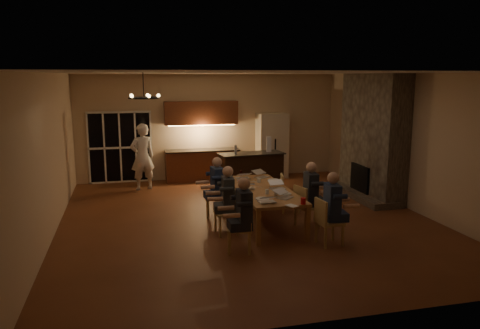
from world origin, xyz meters
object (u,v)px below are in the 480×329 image
Objects in this scene: person_left_far at (217,188)px; chair_right_mid at (308,206)px; laptop_e at (243,174)px; can_cola at (241,173)px; person_right_near at (332,208)px; bar_blender at (269,144)px; laptop_b at (285,192)px; laptop_f at (262,173)px; chair_left_near at (239,228)px; chandelier at (144,98)px; bar_island at (251,172)px; mug_mid at (259,180)px; laptop_d at (277,184)px; redcup_near at (303,201)px; refrigerator at (272,145)px; standing_person at (142,157)px; laptop_a at (267,197)px; laptop_c at (248,183)px; plate_near at (286,194)px; chair_left_far at (216,197)px; mug_back at (239,179)px; plate_left at (262,199)px; person_left_near at (244,216)px; chair_right_near at (330,222)px; dining_table at (263,205)px; can_silver at (276,193)px; redcup_mid at (240,183)px; bar_bottle at (236,150)px; plate_far at (274,180)px; chair_left_mid at (226,212)px; person_right_mid at (311,194)px; person_left_mid at (228,200)px; chair_right_far at (290,193)px; mug_front at (267,192)px.

chair_right_mid is at bearing 53.59° from person_left_far.
can_cola is (0.04, 0.34, -0.05)m from laptop_e.
person_right_near reaches higher than can_cola.
bar_blender reaches higher than laptop_e.
laptop_f is (0.10, 1.94, 0.00)m from laptop_b.
chandelier reaches higher than chair_left_near.
bar_island is 2.15m from mug_mid.
redcup_near is (0.09, -1.27, -0.05)m from laptop_d.
refrigerator is at bearing 78.16° from redcup_near.
laptop_a is at bearing 99.03° from standing_person.
plate_near is at bearing 151.74° from laptop_c.
chair_left_far is 0.68m from mug_back.
laptop_c is 0.96m from plate_left.
standing_person is at bearing -54.65° from laptop_e.
person_left_near reaches higher than redcup_near.
laptop_d is at bearing -72.52° from mug_mid.
dining_table is at bearing 22.04° from chair_right_near.
can_silver is 0.26m from plate_near.
laptop_d is at bearing 106.05° from laptop_e.
redcup_mid is 1.12m from can_silver.
bar_bottle is (0.91, 2.09, 0.51)m from person_left_far.
chandelier reaches higher than laptop_c.
redcup_mid is at bearing -154.63° from mug_mid.
plate_near is at bearing -77.97° from mug_mid.
bar_island is 3.23m from chair_right_mid.
laptop_d is 3.20× the size of mug_mid.
plate_far is at bearing -76.59° from bar_bottle.
chandelier is at bearing -86.07° from chair_left_mid.
chandelier is 4.59× the size of can_cola.
laptop_c reaches higher than redcup_mid.
plate_far is at bearing 163.10° from chair_left_near.
standing_person reaches higher than can_silver.
laptop_f is 1.22× the size of plate_far.
person_right_mid is at bearing 55.35° from person_left_far.
person_left_mid is 3.32m from bar_bottle.
laptop_c is 2.57m from bar_bottle.
can_silver is 0.46× the size of plate_far.
chair_left_near is at bearing -104.11° from redcup_mid.
chair_right_far is at bearing 87.24° from person_left_far.
redcup_mid is at bearing 115.18° from redcup_near.
can_cola reaches higher than plate_near.
mug_front is 0.36× the size of plate_left.
redcup_near is (1.22, 0.26, 0.12)m from person_left_near.
person_right_near is 2.86m from laptop_e.
plate_left is (-0.34, -0.19, -0.05)m from can_silver.
can_cola is (0.17, 1.31, -0.05)m from laptop_c.
chair_left_mid is 2.78m from chandelier.
laptop_a is 1.33× the size of bar_bottle.
plate_far is (0.18, 0.83, -0.10)m from laptop_d.
chandelier is (-1.64, 0.87, 2.06)m from person_left_near.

